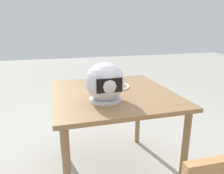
# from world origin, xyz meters

# --- Properties ---
(ground_plane) EXTENTS (14.00, 14.00, 0.00)m
(ground_plane) POSITION_xyz_m (0.00, 0.00, 0.00)
(ground_plane) COLOR #B2ADA3
(dining_table) EXTENTS (0.93, 0.98, 0.76)m
(dining_table) POSITION_xyz_m (0.00, 0.00, 0.66)
(dining_table) COLOR olive
(dining_table) RESTS_ON ground
(pizza_plate) EXTENTS (0.31, 0.31, 0.01)m
(pizza_plate) POSITION_xyz_m (-0.03, -0.14, 0.76)
(pizza_plate) COLOR white
(pizza_plate) RESTS_ON dining_table
(pizza) EXTENTS (0.25, 0.25, 0.04)m
(pizza) POSITION_xyz_m (-0.03, -0.14, 0.78)
(pizza) COLOR tan
(pizza) RESTS_ON pizza_plate
(motorcycle_helmet) EXTENTS (0.27, 0.27, 0.27)m
(motorcycle_helmet) POSITION_xyz_m (0.10, 0.18, 0.89)
(motorcycle_helmet) COLOR silver
(motorcycle_helmet) RESTS_ON dining_table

